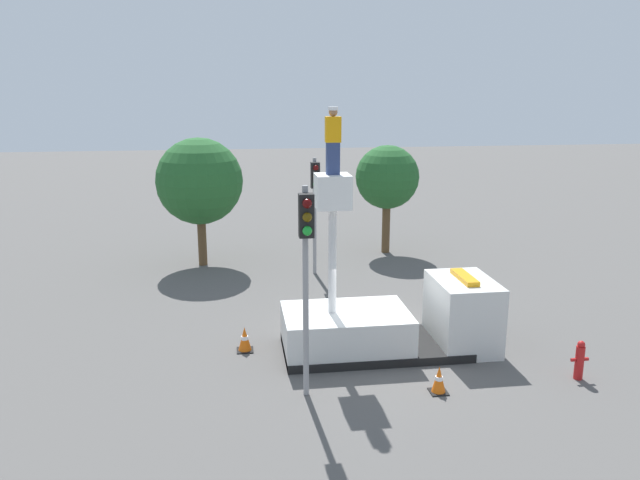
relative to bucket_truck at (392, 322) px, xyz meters
The scene contains 10 objects.
ground_plane 0.98m from the bucket_truck, behind, with size 120.00×120.00×0.00m, color #565451.
bucket_truck is the anchor object (origin of this frame).
worker 5.40m from the bucket_truck, behind, with size 0.40×0.26×1.75m.
traffic_light_pole 4.61m from the bucket_truck, 138.15° to the right, with size 0.34×0.57×5.16m.
traffic_light_across 8.10m from the bucket_truck, 98.87° to the left, with size 0.34×0.57×4.66m.
fire_hydrant 4.98m from the bucket_truck, 29.44° to the right, with size 0.47×0.23×1.05m.
traffic_cone_rear 4.22m from the bucket_truck, behind, with size 0.47×0.47×0.72m.
traffic_cone_curbside 2.76m from the bucket_truck, 78.98° to the right, with size 0.44×0.44×0.69m.
tree_left_bg 11.19m from the bucket_truck, 77.10° to the left, with size 2.82×2.82×4.85m.
tree_right_bg 11.56m from the bucket_truck, 120.51° to the left, with size 3.56×3.56×5.34m.
Camera 1 is at (-3.82, -16.14, 7.33)m, focal length 35.00 mm.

